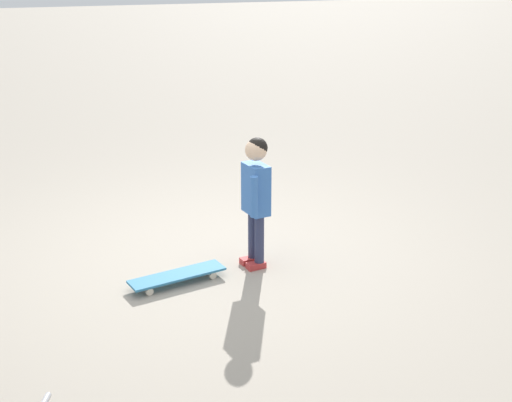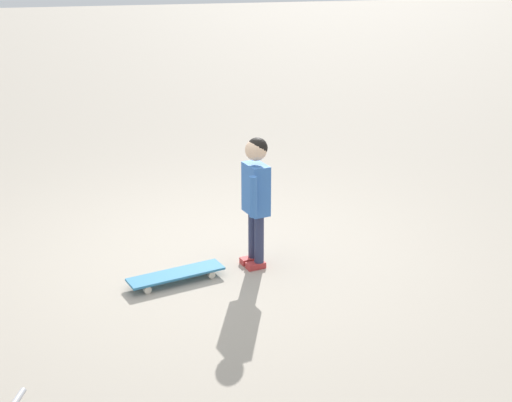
# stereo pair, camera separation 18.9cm
# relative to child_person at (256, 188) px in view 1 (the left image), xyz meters

# --- Properties ---
(ground_plane) EXTENTS (50.00, 50.00, 0.00)m
(ground_plane) POSITION_rel_child_person_xyz_m (0.30, 0.31, -0.66)
(ground_plane) COLOR #9E9384
(child_person) EXTENTS (0.40, 0.22, 1.06)m
(child_person) POSITION_rel_child_person_xyz_m (0.00, 0.00, 0.00)
(child_person) COLOR #2D3351
(child_person) RESTS_ON ground
(skateboard) EXTENTS (0.37, 0.78, 0.07)m
(skateboard) POSITION_rel_child_person_xyz_m (-0.14, 0.67, -0.60)
(skateboard) COLOR teal
(skateboard) RESTS_ON ground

